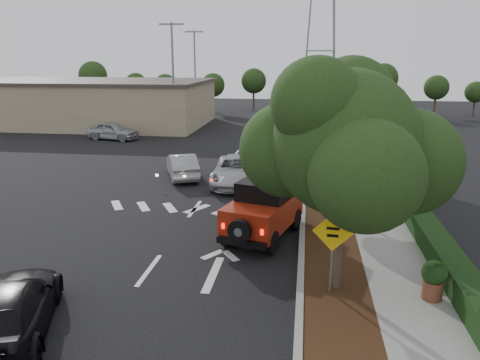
% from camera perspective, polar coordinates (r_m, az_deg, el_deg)
% --- Properties ---
extents(ground, '(120.00, 120.00, 0.00)m').
position_cam_1_polar(ground, '(14.80, -11.03, -10.73)').
color(ground, black).
rests_on(ground, ground).
extents(curb, '(0.20, 70.00, 0.15)m').
position_cam_1_polar(curb, '(25.35, 7.84, 0.43)').
color(curb, '#9E9B93').
rests_on(curb, ground).
extents(planting_strip, '(1.80, 70.00, 0.12)m').
position_cam_1_polar(planting_strip, '(25.38, 10.10, 0.31)').
color(planting_strip, black).
rests_on(planting_strip, ground).
extents(sidewalk, '(2.00, 70.00, 0.12)m').
position_cam_1_polar(sidewalk, '(25.52, 14.36, 0.16)').
color(sidewalk, gray).
rests_on(sidewalk, ground).
extents(hedge, '(0.80, 70.00, 0.80)m').
position_cam_1_polar(hedge, '(25.64, 17.52, 0.78)').
color(hedge, black).
rests_on(hedge, ground).
extents(commercial_building, '(22.00, 12.00, 4.00)m').
position_cam_1_polar(commercial_building, '(47.49, -17.87, 8.91)').
color(commercial_building, gray).
rests_on(commercial_building, ground).
extents(transmission_tower, '(7.00, 4.00, 28.00)m').
position_cam_1_polar(transmission_tower, '(60.92, 9.47, 8.67)').
color(transmission_tower, slate).
rests_on(transmission_tower, ground).
extents(street_tree_near, '(3.80, 3.80, 5.92)m').
position_cam_1_polar(street_tree_near, '(13.66, 11.66, -13.05)').
color(street_tree_near, black).
rests_on(street_tree_near, ground).
extents(street_tree_mid, '(3.20, 3.20, 5.32)m').
position_cam_1_polar(street_tree_mid, '(20.12, 10.55, -3.74)').
color(street_tree_mid, black).
rests_on(street_tree_mid, ground).
extents(street_tree_far, '(3.40, 3.40, 5.62)m').
position_cam_1_polar(street_tree_far, '(26.36, 10.03, 0.73)').
color(street_tree_far, black).
rests_on(street_tree_far, ground).
extents(light_pole_a, '(2.00, 0.22, 9.00)m').
position_cam_1_polar(light_pole_a, '(40.63, -7.90, 5.74)').
color(light_pole_a, slate).
rests_on(light_pole_a, ground).
extents(light_pole_b, '(2.00, 0.22, 9.00)m').
position_cam_1_polar(light_pole_b, '(52.38, -5.37, 7.83)').
color(light_pole_b, slate).
rests_on(light_pole_b, ground).
extents(red_jeep, '(2.76, 4.27, 2.09)m').
position_cam_1_polar(red_jeep, '(16.86, 3.11, -3.37)').
color(red_jeep, black).
rests_on(red_jeep, ground).
extents(silver_suv_ahead, '(2.61, 5.19, 1.41)m').
position_cam_1_polar(silver_suv_ahead, '(23.76, -0.37, 1.16)').
color(silver_suv_ahead, '#AAAEB2').
rests_on(silver_suv_ahead, ground).
extents(black_suv_oncoming, '(3.50, 5.17, 1.39)m').
position_cam_1_polar(black_suv_oncoming, '(12.33, -26.61, -14.03)').
color(black_suv_oncoming, black).
rests_on(black_suv_oncoming, ground).
extents(silver_sedan_oncoming, '(2.74, 4.17, 1.30)m').
position_cam_1_polar(silver_sedan_oncoming, '(25.26, -7.05, 1.74)').
color(silver_sedan_oncoming, '#9C9EA3').
rests_on(silver_sedan_oncoming, ground).
extents(parked_suv, '(4.32, 2.40, 1.39)m').
position_cam_1_polar(parked_suv, '(38.07, -15.24, 5.81)').
color(parked_suv, '#A4A7AC').
rests_on(parked_suv, ground).
extents(speed_hump_sign, '(1.07, 0.14, 2.29)m').
position_cam_1_polar(speed_hump_sign, '(12.67, 11.20, -7.42)').
color(speed_hump_sign, slate).
rests_on(speed_hump_sign, ground).
extents(terracotta_planter, '(0.65, 0.65, 1.14)m').
position_cam_1_polar(terracotta_planter, '(13.44, 22.56, -10.78)').
color(terracotta_planter, brown).
rests_on(terracotta_planter, ground).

